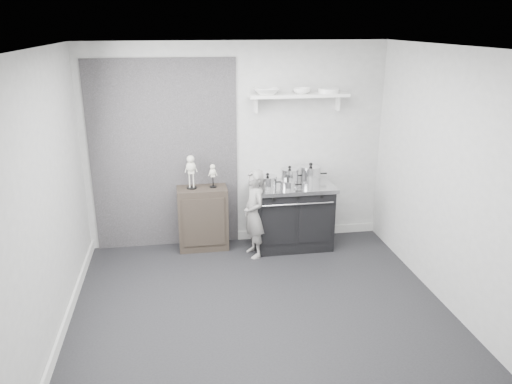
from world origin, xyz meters
TOP-DOWN VIEW (x-y plane):
  - ground at (0.00, 0.00)m, footprint 4.00×4.00m
  - room_shell at (-0.09, 0.15)m, footprint 4.02×3.62m
  - wall_shelf at (0.80, 1.68)m, footprint 1.30×0.26m
  - stove at (0.70, 1.48)m, footprint 1.09×0.68m
  - side_cabinet at (-0.49, 1.61)m, footprint 0.66×0.38m
  - child at (0.15, 1.25)m, footprint 0.37×0.48m
  - pot_front_left at (0.35, 1.39)m, footprint 0.33×0.24m
  - pot_back_left at (0.68, 1.59)m, footprint 0.33×0.24m
  - pot_back_right at (0.97, 1.59)m, footprint 0.37×0.28m
  - pot_front_center at (0.60, 1.32)m, footprint 0.29×0.20m
  - skeleton_full at (-0.62, 1.61)m, footprint 0.14×0.09m
  - skeleton_torso at (-0.34, 1.61)m, footprint 0.10×0.06m
  - bowl_large at (0.37, 1.67)m, footprint 0.34×0.34m
  - bowl_small at (0.84, 1.67)m, footprint 0.23×0.23m
  - plate_stack at (1.19, 1.67)m, footprint 0.27×0.27m

SIDE VIEW (x-z plane):
  - ground at x=0.00m, z-range 0.00..0.00m
  - side_cabinet at x=-0.49m, z-range 0.00..0.85m
  - stove at x=0.70m, z-range 0.00..0.88m
  - child at x=0.15m, z-range 0.00..1.16m
  - pot_front_center at x=0.60m, z-range 0.86..1.01m
  - pot_front_left at x=0.35m, z-range 0.86..1.06m
  - pot_back_left at x=0.68m, z-range 0.86..1.09m
  - pot_back_right at x=0.97m, z-range 0.85..1.11m
  - skeleton_torso at x=-0.34m, z-range 0.85..1.21m
  - skeleton_full at x=-0.62m, z-range 0.85..1.37m
  - room_shell at x=-0.09m, z-range 0.28..2.99m
  - wall_shelf at x=0.80m, z-range 1.89..2.13m
  - plate_stack at x=1.19m, z-range 2.04..2.10m
  - bowl_small at x=0.84m, z-range 2.04..2.11m
  - bowl_large at x=0.37m, z-range 2.04..2.12m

